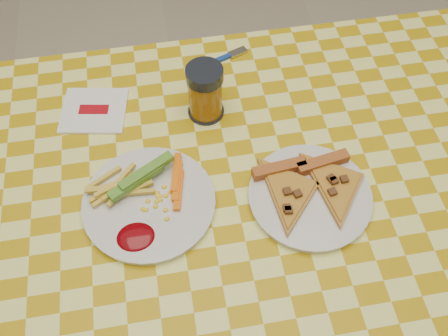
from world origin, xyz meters
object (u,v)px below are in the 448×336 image
(table, at_px, (210,229))
(plate_right, at_px, (310,197))
(plate_left, at_px, (149,204))
(drink_glass, at_px, (205,92))

(table, distance_m, plate_right, 0.20)
(plate_left, xyz_separation_m, plate_right, (0.28, -0.03, 0.00))
(drink_glass, bearing_deg, plate_right, -56.88)
(table, distance_m, plate_left, 0.13)
(table, xyz_separation_m, drink_glass, (0.03, 0.22, 0.13))
(table, distance_m, drink_glass, 0.26)
(table, xyz_separation_m, plate_left, (-0.10, 0.03, 0.08))
(drink_glass, bearing_deg, table, -97.32)
(plate_right, bearing_deg, plate_left, 172.96)
(plate_right, xyz_separation_m, drink_glass, (-0.15, 0.23, 0.05))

